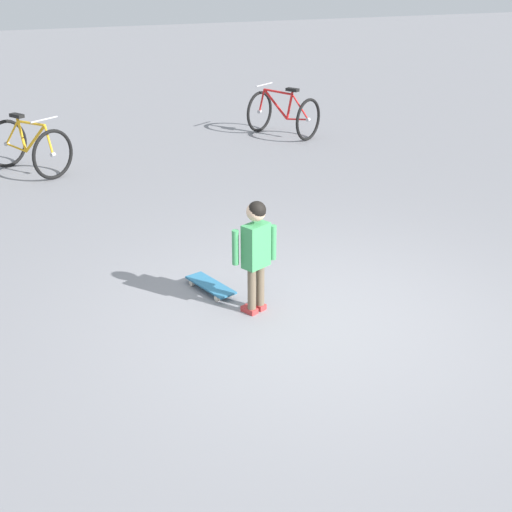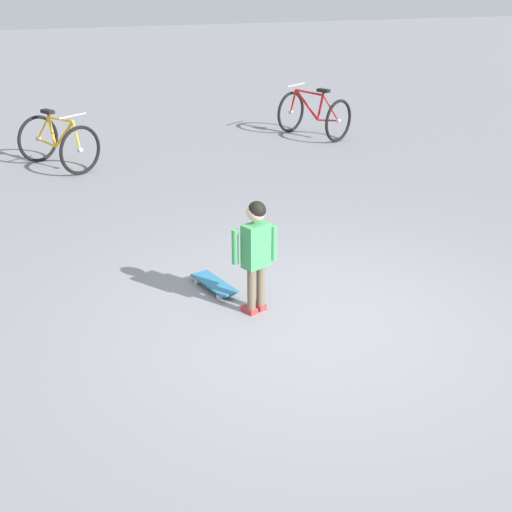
{
  "view_description": "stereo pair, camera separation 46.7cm",
  "coord_description": "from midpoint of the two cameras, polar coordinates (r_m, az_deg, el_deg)",
  "views": [
    {
      "loc": [
        -5.02,
        2.41,
        3.07
      ],
      "look_at": [
        0.37,
        0.48,
        0.55
      ],
      "focal_mm": 49.97,
      "sensor_mm": 36.0,
      "label": 1
    },
    {
      "loc": [
        -5.16,
        1.97,
        3.07
      ],
      "look_at": [
        0.37,
        0.48,
        0.55
      ],
      "focal_mm": 49.97,
      "sensor_mm": 36.0,
      "label": 2
    }
  ],
  "objects": [
    {
      "name": "ground_plane",
      "position": [
        6.34,
        7.18,
        -5.43
      ],
      "size": [
        50.0,
        50.0,
        0.0
      ],
      "primitive_type": "plane",
      "color": "gray"
    },
    {
      "name": "child_person",
      "position": [
        6.21,
        2.15,
        0.87
      ],
      "size": [
        0.25,
        0.41,
        1.06
      ],
      "color": "brown",
      "rests_on": "ground"
    },
    {
      "name": "bicycle_near",
      "position": [
        12.45,
        5.76,
        11.17
      ],
      "size": [
        1.28,
        1.18,
        0.85
      ],
      "color": "black",
      "rests_on": "ground"
    },
    {
      "name": "bicycle_mid",
      "position": [
        10.92,
        -14.36,
        8.76
      ],
      "size": [
        1.28,
        1.2,
        0.85
      ],
      "color": "black",
      "rests_on": "ground"
    },
    {
      "name": "skateboard",
      "position": [
        6.86,
        -1.41,
        -2.28
      ],
      "size": [
        0.63,
        0.37,
        0.07
      ],
      "color": "teal",
      "rests_on": "ground"
    }
  ]
}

